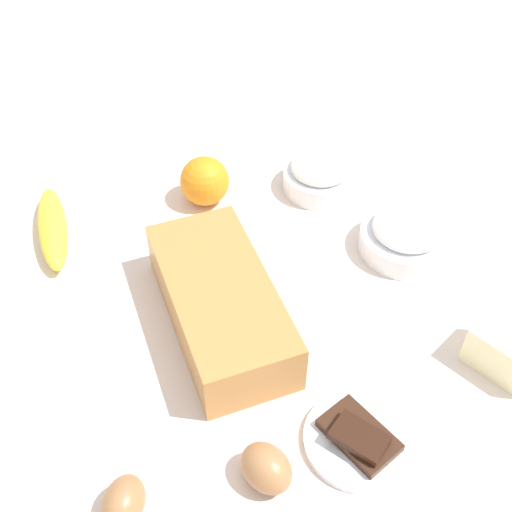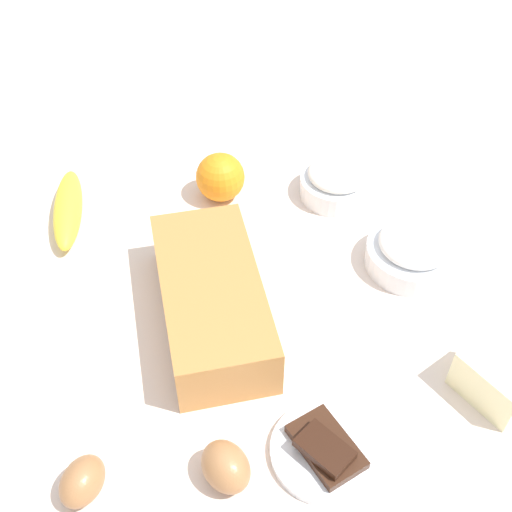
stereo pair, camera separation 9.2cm
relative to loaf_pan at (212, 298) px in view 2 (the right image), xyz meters
The scene contains 10 objects.
ground_plane 0.11m from the loaf_pan, 128.08° to the left, with size 2.40×2.40×0.02m, color beige.
loaf_pan is the anchor object (origin of this frame).
flour_bowl 0.33m from the loaf_pan, 128.21° to the left, with size 0.12×0.12×0.06m.
sugar_bowl 0.31m from the loaf_pan, 93.80° to the left, with size 0.14×0.14×0.06m.
banana 0.32m from the loaf_pan, 146.64° to the right, with size 0.19×0.04×0.04m, color yellow.
orange_fruit 0.26m from the loaf_pan, 163.86° to the left, with size 0.08×0.08×0.08m, color orange.
butter_block 0.37m from the loaf_pan, 55.16° to the left, with size 0.09×0.06×0.06m, color #F4EDB2.
egg_near_butter 0.23m from the loaf_pan, ahead, with size 0.05×0.05×0.06m, color #A46E43.
egg_beside_bowl 0.28m from the loaf_pan, 43.67° to the right, with size 0.05×0.05×0.06m, color #9E6A40.
chocolate_plate 0.25m from the loaf_pan, 18.23° to the left, with size 0.13×0.13×0.03m.
Camera 2 is at (0.62, -0.18, 0.69)m, focal length 44.99 mm.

